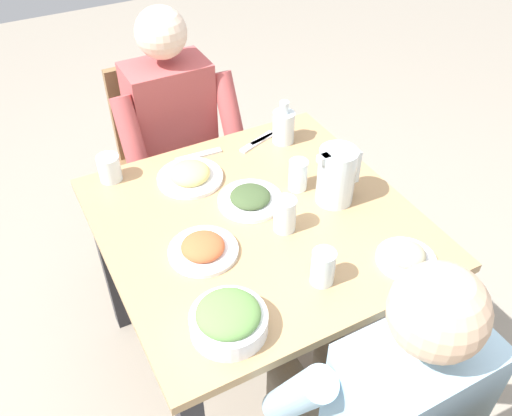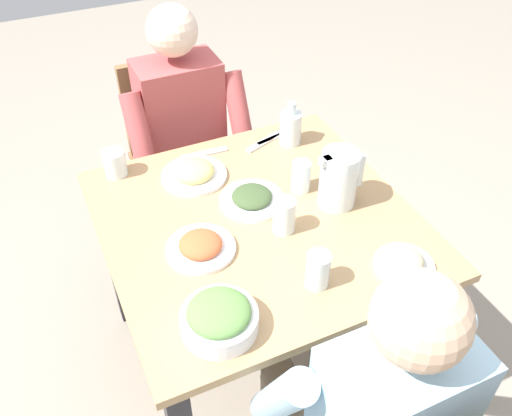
# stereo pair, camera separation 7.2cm
# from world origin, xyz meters

# --- Properties ---
(ground_plane) EXTENTS (8.00, 8.00, 0.00)m
(ground_plane) POSITION_xyz_m (0.00, 0.00, 0.00)
(ground_plane) COLOR gray
(dining_table) EXTENTS (0.94, 0.94, 0.74)m
(dining_table) POSITION_xyz_m (0.00, 0.00, 0.62)
(dining_table) COLOR tan
(dining_table) RESTS_ON ground_plane
(chair_far) EXTENTS (0.40, 0.40, 0.87)m
(chair_far) POSITION_xyz_m (-0.02, 0.82, 0.49)
(chair_far) COLOR olive
(chair_far) RESTS_ON ground_plane
(diner_near) EXTENTS (0.48, 0.53, 1.17)m
(diner_near) POSITION_xyz_m (-0.01, -0.62, 0.64)
(diner_near) COLOR #9EC6E0
(diner_near) RESTS_ON ground_plane
(diner_far) EXTENTS (0.48, 0.53, 1.17)m
(diner_far) POSITION_xyz_m (-0.02, 0.62, 0.64)
(diner_far) COLOR #B24C4C
(diner_far) RESTS_ON ground_plane
(water_pitcher) EXTENTS (0.16, 0.12, 0.19)m
(water_pitcher) POSITION_xyz_m (0.26, -0.03, 0.83)
(water_pitcher) COLOR silver
(water_pitcher) RESTS_ON dining_table
(salad_bowl) EXTENTS (0.20, 0.20, 0.09)m
(salad_bowl) POSITION_xyz_m (-0.26, -0.34, 0.78)
(salad_bowl) COLOR white
(salad_bowl) RESTS_ON dining_table
(plate_rice_curry) EXTENTS (0.20, 0.20, 0.05)m
(plate_rice_curry) POSITION_xyz_m (-0.21, -0.06, 0.75)
(plate_rice_curry) COLOR white
(plate_rice_curry) RESTS_ON dining_table
(plate_fries) EXTENTS (0.22, 0.22, 0.06)m
(plate_fries) POSITION_xyz_m (-0.11, 0.28, 0.76)
(plate_fries) COLOR white
(plate_fries) RESTS_ON dining_table
(plate_beans) EXTENTS (0.17, 0.17, 0.06)m
(plate_beans) POSITION_xyz_m (0.29, -0.36, 0.76)
(plate_beans) COLOR white
(plate_beans) RESTS_ON dining_table
(plate_dolmas) EXTENTS (0.21, 0.21, 0.04)m
(plate_dolmas) POSITION_xyz_m (0.02, 0.08, 0.75)
(plate_dolmas) COLOR white
(plate_dolmas) RESTS_ON dining_table
(water_glass_far_left) EXTENTS (0.08, 0.08, 0.09)m
(water_glass_far_left) POSITION_xyz_m (-0.34, 0.41, 0.78)
(water_glass_far_left) COLOR silver
(water_glass_far_left) RESTS_ON dining_table
(water_glass_near_left) EXTENTS (0.07, 0.07, 0.11)m
(water_glass_near_left) POSITION_xyz_m (0.05, -0.08, 0.79)
(water_glass_near_left) COLOR silver
(water_glass_near_left) RESTS_ON dining_table
(water_glass_by_pitcher) EXTENTS (0.06, 0.06, 0.11)m
(water_glass_by_pitcher) POSITION_xyz_m (0.19, 0.07, 0.79)
(water_glass_by_pitcher) COLOR silver
(water_glass_by_pitcher) RESTS_ON dining_table
(water_glass_far_right) EXTENTS (0.07, 0.07, 0.11)m
(water_glass_far_right) POSITION_xyz_m (0.03, -0.31, 0.79)
(water_glass_far_right) COLOR silver
(water_glass_far_right) RESTS_ON dining_table
(oil_carafe) EXTENTS (0.08, 0.08, 0.16)m
(oil_carafe) POSITION_xyz_m (0.29, 0.34, 0.79)
(oil_carafe) COLOR silver
(oil_carafe) RESTS_ON dining_table
(fork_near) EXTENTS (0.17, 0.09, 0.01)m
(fork_near) POSITION_xyz_m (0.20, 0.37, 0.74)
(fork_near) COLOR silver
(fork_near) RESTS_ON dining_table
(knife_near) EXTENTS (0.18, 0.06, 0.01)m
(knife_near) POSITION_xyz_m (0.26, 0.39, 0.74)
(knife_near) COLOR silver
(knife_near) RESTS_ON dining_table
(fork_far) EXTENTS (0.17, 0.04, 0.01)m
(fork_far) POSITION_xyz_m (-0.03, 0.39, 0.74)
(fork_far) COLOR silver
(fork_far) RESTS_ON dining_table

